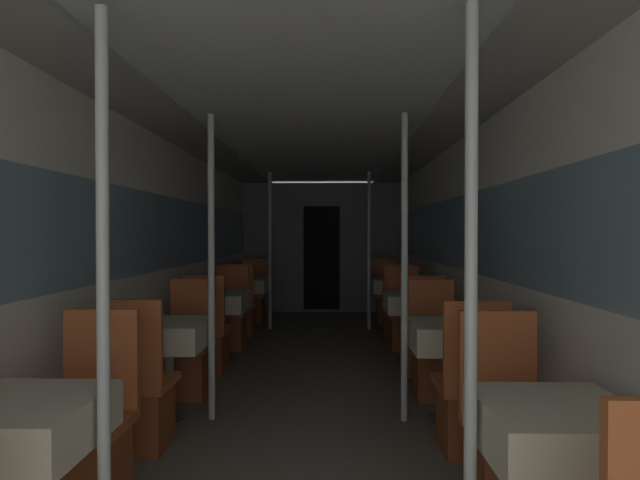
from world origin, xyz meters
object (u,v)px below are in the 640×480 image
(chair_left_far_2, at_px, (230,323))
(chair_right_near_2, at_px, (420,344))
(support_pole_left_3, at_px, (270,251))
(chair_left_near_2, at_px, (208,343))
(chair_left_near_3, at_px, (240,314))
(support_pole_right_0, at_px, (471,299))
(support_pole_right_1, at_px, (404,267))
(dining_table_left_1, at_px, (167,338))
(chair_right_far_0, at_px, (507,454))
(chair_right_far_1, at_px, (434,362))
(dining_table_left_3, at_px, (247,287))
(chair_right_near_3, at_px, (397,315))
(chair_right_far_3, at_px, (388,303))
(dining_table_left_2, at_px, (220,304))
(dining_table_left_0, at_px, (21,432))
(support_pole_left_0, at_px, (103,298))
(chair_left_far_0, at_px, (88,449))
(support_pole_right_3, at_px, (369,251))
(dining_table_right_2, at_px, (411,305))
(chair_left_far_3, at_px, (253,303))
(chair_right_near_1, at_px, (470,406))
(dining_table_right_3, at_px, (392,288))
(chair_left_far_1, at_px, (188,360))
(support_pole_left_1, at_px, (211,267))
(dining_table_right_1, at_px, (449,340))
(chair_right_far_2, at_px, (404,324))
(chair_left_near_1, at_px, (140,403))

(chair_left_far_2, xyz_separation_m, chair_right_near_2, (2.11, -1.09, 0.00))
(support_pole_left_3, bearing_deg, chair_left_near_2, -98.24)
(chair_left_near_3, height_order, chair_right_near_2, same)
(chair_left_far_2, xyz_separation_m, support_pole_right_0, (1.78, -4.08, 0.84))
(support_pole_right_0, distance_m, support_pole_right_1, 1.77)
(dining_table_left_1, xyz_separation_m, chair_left_near_2, (0.00, 1.22, -0.31))
(chair_right_far_0, height_order, chair_right_far_1, same)
(dining_table_left_1, xyz_separation_m, dining_table_left_3, (0.00, 3.53, 0.00))
(chair_right_far_1, relative_size, chair_right_near_3, 1.00)
(chair_right_far_1, xyz_separation_m, chair_right_far_3, (0.00, 3.53, 0.00))
(dining_table_left_2, relative_size, chair_left_near_3, 0.74)
(chair_left_near_3, distance_m, support_pole_left_3, 1.06)
(dining_table_left_2, distance_m, chair_left_near_2, 0.62)
(dining_table_left_0, bearing_deg, dining_table_left_2, 90.00)
(dining_table_left_0, relative_size, chair_left_far_2, 0.74)
(support_pole_left_0, bearing_deg, chair_right_far_0, 17.00)
(chair_right_far_0, height_order, chair_right_near_3, same)
(support_pole_left_3, bearing_deg, chair_left_far_0, -94.02)
(chair_left_far_2, height_order, support_pole_right_3, support_pole_right_3)
(chair_left_far_2, height_order, support_pole_right_1, support_pole_right_1)
(dining_table_left_2, xyz_separation_m, chair_left_near_2, (0.00, -0.54, -0.31))
(dining_table_left_0, height_order, dining_table_right_2, same)
(chair_left_far_3, height_order, support_pole_right_0, support_pole_right_0)
(chair_left_far_3, relative_size, chair_right_near_1, 1.00)
(support_pole_right_0, distance_m, chair_right_near_1, 1.52)
(chair_left_far_2, relative_size, chair_right_near_2, 1.00)
(chair_right_near_2, distance_m, dining_table_right_3, 2.33)
(chair_left_near_3, relative_size, chair_right_far_3, 1.00)
(support_pole_left_0, relative_size, chair_right_near_3, 2.31)
(chair_left_far_1, relative_size, chair_right_far_0, 1.00)
(support_pole_left_1, bearing_deg, chair_left_far_2, 98.24)
(chair_right_near_2, xyz_separation_m, dining_table_right_3, (0.00, 2.31, 0.31))
(chair_left_far_3, height_order, chair_right_near_3, same)
(dining_table_right_1, height_order, chair_right_far_2, chair_right_far_2)
(dining_table_left_1, relative_size, chair_left_far_1, 0.74)
(chair_left_near_3, xyz_separation_m, support_pole_right_3, (1.78, 0.54, 0.84))
(dining_table_left_2, bearing_deg, chair_left_far_1, -90.00)
(chair_left_far_2, height_order, support_pole_left_3, support_pole_left_3)
(support_pole_right_0, xyz_separation_m, chair_right_near_3, (0.33, 4.76, -0.84))
(dining_table_right_3, distance_m, support_pole_right_3, 0.63)
(chair_left_far_0, bearing_deg, dining_table_left_3, -90.00)
(chair_right_near_3, bearing_deg, support_pole_left_3, 163.00)
(chair_left_far_3, distance_m, chair_right_near_1, 5.08)
(support_pole_left_3, relative_size, support_pole_right_0, 1.00)
(chair_left_near_3, bearing_deg, chair_left_near_1, -90.00)
(chair_left_near_2, relative_size, chair_right_far_3, 1.00)
(chair_right_far_1, bearing_deg, chair_right_near_3, -90.00)
(support_pole_left_0, height_order, dining_table_left_3, support_pole_left_0)
(dining_table_left_0, bearing_deg, chair_left_far_0, 90.00)
(support_pole_left_0, relative_size, chair_right_near_2, 2.31)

